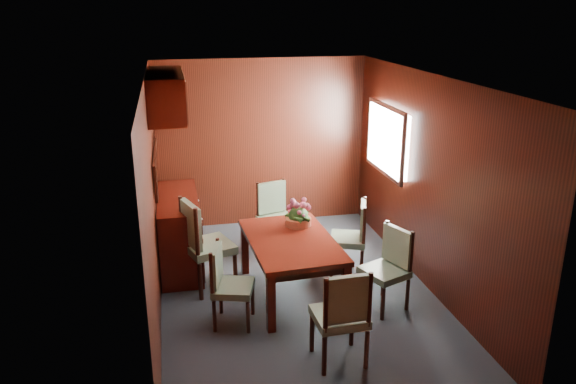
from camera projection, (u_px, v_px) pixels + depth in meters
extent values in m
plane|color=#303A42|center=(297.00, 293.00, 6.34)|extent=(4.50, 4.50, 0.00)
cube|color=black|center=(153.00, 202.00, 5.66)|extent=(0.02, 4.50, 2.40)
cube|color=black|center=(428.00, 183.00, 6.26)|extent=(0.02, 4.50, 2.40)
cube|color=black|center=(262.00, 143.00, 8.04)|extent=(3.00, 0.02, 2.40)
cube|color=black|center=(370.00, 294.00, 3.88)|extent=(3.00, 0.02, 2.40)
cube|color=black|center=(298.00, 78.00, 5.58)|extent=(3.00, 4.50, 0.02)
cube|color=white|center=(390.00, 139.00, 7.19)|extent=(0.14, 1.10, 0.80)
cube|color=#B2B2B7|center=(385.00, 140.00, 7.18)|extent=(0.04, 1.20, 0.90)
cube|color=black|center=(156.00, 168.00, 6.57)|extent=(0.03, 1.36, 0.41)
cube|color=silver|center=(157.00, 168.00, 6.57)|extent=(0.01, 1.30, 0.35)
cube|color=#390D07|center=(166.00, 94.00, 6.33)|extent=(0.40, 1.40, 0.50)
cube|color=#390D07|center=(179.00, 232.00, 6.88)|extent=(0.48, 1.40, 0.90)
cube|color=#390D07|center=(271.00, 303.00, 5.51)|extent=(0.09, 0.09, 0.62)
cube|color=#390D07|center=(346.00, 293.00, 5.70)|extent=(0.09, 0.09, 0.62)
cube|color=#390D07|center=(245.00, 249.00, 6.72)|extent=(0.09, 0.09, 0.62)
cube|color=#390D07|center=(307.00, 242.00, 6.91)|extent=(0.09, 0.09, 0.62)
cube|color=black|center=(291.00, 247.00, 6.13)|extent=(0.87, 1.38, 0.09)
cube|color=#390D07|center=(291.00, 241.00, 6.10)|extent=(0.98, 1.49, 0.05)
cylinder|color=black|center=(221.00, 298.00, 5.88)|extent=(0.04, 0.04, 0.34)
cylinder|color=black|center=(214.00, 316.00, 5.54)|extent=(0.04, 0.04, 0.34)
cylinder|color=black|center=(253.00, 300.00, 5.86)|extent=(0.04, 0.04, 0.34)
cylinder|color=black|center=(248.00, 317.00, 5.52)|extent=(0.04, 0.04, 0.34)
cube|color=slate|center=(233.00, 288.00, 5.63)|extent=(0.48, 0.50, 0.07)
cylinder|color=black|center=(218.00, 259.00, 5.73)|extent=(0.04, 0.04, 0.46)
cylinder|color=black|center=(212.00, 275.00, 5.40)|extent=(0.04, 0.04, 0.46)
cube|color=slate|center=(217.00, 265.00, 5.56)|extent=(0.15, 0.37, 0.39)
cylinder|color=black|center=(186.00, 266.00, 6.49)|extent=(0.05, 0.05, 0.43)
cylinder|color=black|center=(200.00, 282.00, 6.13)|extent=(0.05, 0.05, 0.43)
cylinder|color=black|center=(219.00, 258.00, 6.70)|extent=(0.05, 0.05, 0.43)
cylinder|color=black|center=(235.00, 273.00, 6.34)|extent=(0.05, 0.05, 0.43)
cube|color=slate|center=(209.00, 247.00, 6.32)|extent=(0.63, 0.64, 0.09)
cylinder|color=black|center=(182.00, 221.00, 6.30)|extent=(0.05, 0.05, 0.58)
cylinder|color=black|center=(197.00, 234.00, 5.94)|extent=(0.05, 0.05, 0.58)
cube|color=slate|center=(191.00, 225.00, 6.13)|extent=(0.21, 0.46, 0.49)
cylinder|color=black|center=(407.00, 295.00, 5.94)|extent=(0.04, 0.04, 0.36)
cylinder|color=black|center=(383.00, 281.00, 6.23)|extent=(0.04, 0.04, 0.36)
cylinder|color=black|center=(383.00, 304.00, 5.75)|extent=(0.04, 0.04, 0.36)
cylinder|color=black|center=(359.00, 290.00, 6.04)|extent=(0.04, 0.04, 0.36)
cube|color=slate|center=(384.00, 272.00, 5.91)|extent=(0.54, 0.55, 0.07)
cylinder|color=black|center=(411.00, 253.00, 5.79)|extent=(0.04, 0.04, 0.48)
cylinder|color=black|center=(386.00, 241.00, 6.08)|extent=(0.04, 0.04, 0.48)
cube|color=slate|center=(397.00, 246.00, 5.92)|extent=(0.20, 0.38, 0.41)
cylinder|color=black|center=(362.00, 265.00, 6.61)|extent=(0.04, 0.04, 0.36)
cylinder|color=black|center=(362.00, 252.00, 6.96)|extent=(0.04, 0.04, 0.36)
cylinder|color=black|center=(332.00, 263.00, 6.66)|extent=(0.04, 0.04, 0.36)
cylinder|color=black|center=(334.00, 250.00, 7.01)|extent=(0.04, 0.04, 0.36)
cube|color=slate|center=(348.00, 239.00, 6.73)|extent=(0.53, 0.54, 0.07)
cylinder|color=black|center=(364.00, 227.00, 6.46)|extent=(0.04, 0.04, 0.48)
cylinder|color=black|center=(364.00, 216.00, 6.81)|extent=(0.04, 0.04, 0.48)
cube|color=slate|center=(363.00, 220.00, 6.63)|extent=(0.19, 0.39, 0.41)
cylinder|color=black|center=(324.00, 356.00, 4.88)|extent=(0.04, 0.04, 0.38)
cylinder|color=black|center=(367.00, 350.00, 4.98)|extent=(0.04, 0.04, 0.38)
cylinder|color=black|center=(312.00, 333.00, 5.23)|extent=(0.04, 0.04, 0.38)
cylinder|color=black|center=(352.00, 327.00, 5.32)|extent=(0.04, 0.04, 0.38)
cube|color=slate|center=(339.00, 317.00, 5.02)|extent=(0.47, 0.45, 0.08)
cylinder|color=black|center=(326.00, 305.00, 4.71)|extent=(0.04, 0.04, 0.51)
cylinder|color=black|center=(370.00, 300.00, 4.80)|extent=(0.04, 0.04, 0.51)
cube|color=slate|center=(347.00, 299.00, 4.77)|extent=(0.42, 0.08, 0.43)
cylinder|color=black|center=(284.00, 230.00, 7.61)|extent=(0.04, 0.04, 0.37)
cylinder|color=black|center=(259.00, 235.00, 7.43)|extent=(0.04, 0.04, 0.37)
cylinder|color=black|center=(297.00, 239.00, 7.31)|extent=(0.04, 0.04, 0.37)
cylinder|color=black|center=(271.00, 245.00, 7.14)|extent=(0.04, 0.04, 0.37)
cube|color=slate|center=(278.00, 220.00, 7.29)|extent=(0.54, 0.53, 0.08)
cylinder|color=black|center=(283.00, 196.00, 7.46)|extent=(0.04, 0.04, 0.49)
cylinder|color=black|center=(258.00, 201.00, 7.29)|extent=(0.04, 0.04, 0.49)
cube|color=slate|center=(271.00, 197.00, 7.35)|extent=(0.40, 0.17, 0.42)
cylinder|color=#C9603D|center=(298.00, 222.00, 6.46)|extent=(0.30, 0.30, 0.09)
sphere|color=#274F1A|center=(298.00, 216.00, 6.44)|extent=(0.23, 0.23, 0.23)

